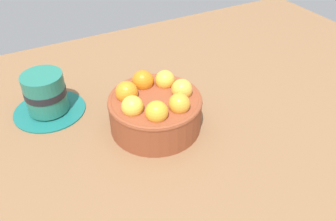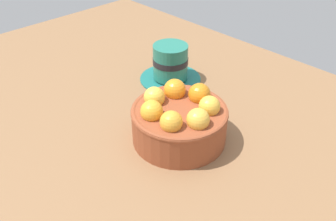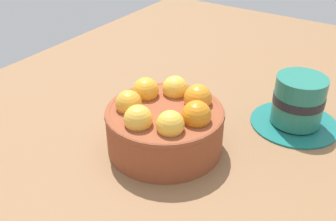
{
  "view_description": "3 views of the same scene",
  "coord_description": "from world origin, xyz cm",
  "views": [
    {
      "loc": [
        20.77,
        44.15,
        41.0
      ],
      "look_at": [
        -0.99,
        2.98,
        5.3
      ],
      "focal_mm": 36.92,
      "sensor_mm": 36.0,
      "label": 1
    },
    {
      "loc": [
        -35.44,
        37.08,
        41.5
      ],
      "look_at": [
        1.85,
        0.92,
        5.54
      ],
      "focal_mm": 39.54,
      "sensor_mm": 36.0,
      "label": 2
    },
    {
      "loc": [
        -38.85,
        -26.03,
        34.64
      ],
      "look_at": [
        -0.0,
        -0.53,
        6.36
      ],
      "focal_mm": 42.71,
      "sensor_mm": 36.0,
      "label": 3
    }
  ],
  "objects": [
    {
      "name": "terracotta_bowl",
      "position": [
        0.03,
        -0.03,
        4.1
      ],
      "size": [
        16.59,
        16.59,
        9.1
      ],
      "color": "brown",
      "rests_on": "ground_plane"
    },
    {
      "name": "coffee_cup",
      "position": [
        16.19,
        -13.73,
        3.7
      ],
      "size": [
        13.61,
        13.61,
        8.18
      ],
      "color": "#1A6963",
      "rests_on": "ground_plane"
    },
    {
      "name": "ground_plane",
      "position": [
        0.0,
        0.0,
        -1.63
      ],
      "size": [
        135.47,
        84.58,
        3.26
      ],
      "primitive_type": "cube",
      "color": "brown"
    }
  ]
}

